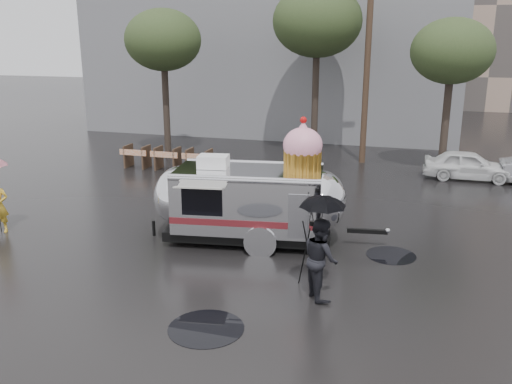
% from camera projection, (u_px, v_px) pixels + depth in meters
% --- Properties ---
extents(ground, '(120.00, 120.00, 0.00)m').
position_uv_depth(ground, '(195.00, 276.00, 13.23)').
color(ground, black).
rests_on(ground, ground).
extents(puddles, '(12.01, 10.32, 0.01)m').
position_uv_depth(puddles, '(208.00, 237.00, 15.84)').
color(puddles, black).
rests_on(puddles, ground).
extents(grey_building, '(22.00, 12.00, 13.00)m').
position_uv_depth(grey_building, '(282.00, 24.00, 34.65)').
color(grey_building, slate).
rests_on(grey_building, ground).
extents(utility_pole, '(1.60, 0.28, 9.00)m').
position_uv_depth(utility_pole, '(367.00, 61.00, 24.15)').
color(utility_pole, '#473323').
rests_on(utility_pole, ground).
extents(tree_left, '(3.64, 3.64, 6.95)m').
position_uv_depth(tree_left, '(163.00, 41.00, 25.65)').
color(tree_left, '#382D26').
rests_on(tree_left, ground).
extents(tree_mid, '(4.20, 4.20, 8.03)m').
position_uv_depth(tree_mid, '(317.00, 22.00, 25.30)').
color(tree_mid, '#382D26').
rests_on(tree_mid, ground).
extents(tree_right, '(3.36, 3.36, 6.42)m').
position_uv_depth(tree_right, '(452.00, 52.00, 22.13)').
color(tree_right, '#382D26').
rests_on(tree_right, ground).
extents(barricade_row, '(4.30, 0.80, 1.00)m').
position_uv_depth(barricade_row, '(167.00, 158.00, 23.81)').
color(barricade_row, '#473323').
rests_on(barricade_row, ground).
extents(airstream_trailer, '(6.77, 3.21, 3.68)m').
position_uv_depth(airstream_trailer, '(252.00, 198.00, 15.20)').
color(airstream_trailer, silver).
rests_on(airstream_trailer, ground).
extents(person_right, '(0.89, 1.01, 1.85)m').
position_uv_depth(person_right, '(321.00, 258.00, 11.95)').
color(person_right, black).
rests_on(person_right, ground).
extents(umbrella_black, '(1.25, 1.25, 2.40)m').
position_uv_depth(umbrella_black, '(322.00, 213.00, 11.67)').
color(umbrella_black, black).
rests_on(umbrella_black, ground).
extents(tripod, '(0.56, 0.64, 1.54)m').
position_uv_depth(tripod, '(312.00, 246.00, 12.68)').
color(tripod, black).
rests_on(tripod, ground).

